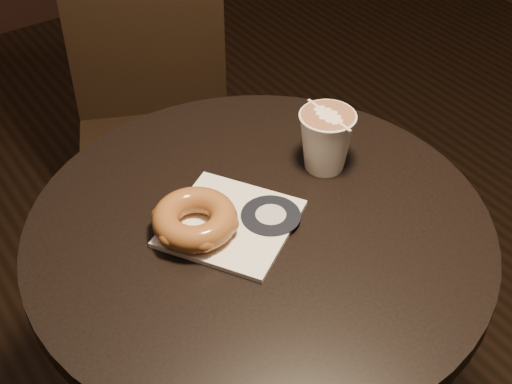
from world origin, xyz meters
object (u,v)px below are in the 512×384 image
cafe_table (259,311)px  pastry_bag (231,223)px  latte_cup (326,141)px  doughnut (195,219)px  chair (153,99)px

cafe_table → pastry_bag: pastry_bag is taller
cafe_table → latte_cup: size_ratio=7.42×
cafe_table → pastry_bag: size_ratio=4.23×
doughnut → latte_cup: latte_cup is taller
pastry_bag → latte_cup: bearing=-23.1°
cafe_table → pastry_bag: 0.21m
chair → doughnut: bearing=-87.0°
doughnut → latte_cup: 0.26m
chair → pastry_bag: (-0.21, -0.68, 0.23)m
chair → latte_cup: chair is taller
latte_cup → cafe_table: bearing=-162.0°
latte_cup → doughnut: bearing=-176.3°
cafe_table → doughnut: size_ratio=6.02×
chair → pastry_bag: chair is taller
chair → doughnut: chair is taller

